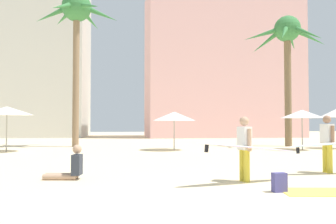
% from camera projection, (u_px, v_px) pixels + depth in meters
% --- Properties ---
extents(ground, '(120.00, 120.00, 0.00)m').
position_uv_depth(ground, '(277.00, 207.00, 6.31)').
color(ground, beige).
extents(hotel_pink, '(17.01, 8.83, 16.73)m').
position_uv_depth(hotel_pink, '(220.00, 65.00, 41.25)').
color(hotel_pink, beige).
rests_on(hotel_pink, ground).
extents(hotel_tower_gray, '(14.82, 11.49, 24.61)m').
position_uv_depth(hotel_tower_gray, '(24.00, 34.00, 42.52)').
color(hotel_tower_gray, beige).
rests_on(hotel_tower_gray, ground).
extents(palm_tree_far_left, '(5.83, 5.11, 8.72)m').
position_uv_depth(palm_tree_far_left, '(287.00, 41.00, 23.69)').
color(palm_tree_far_left, brown).
rests_on(palm_tree_far_left, ground).
extents(palm_tree_left, '(5.48, 5.14, 10.16)m').
position_uv_depth(palm_tree_left, '(77.00, 18.00, 23.34)').
color(palm_tree_left, '#896B4C').
rests_on(palm_tree_left, ground).
extents(cafe_umbrella_0, '(2.41, 2.41, 2.29)m').
position_uv_depth(cafe_umbrella_0, '(302.00, 114.00, 20.37)').
color(cafe_umbrella_0, gray).
rests_on(cafe_umbrella_0, ground).
extents(cafe_umbrella_2, '(2.77, 2.77, 2.41)m').
position_uv_depth(cafe_umbrella_2, '(7.00, 111.00, 18.83)').
color(cafe_umbrella_2, gray).
rests_on(cafe_umbrella_2, ground).
extents(cafe_umbrella_3, '(2.45, 2.45, 2.17)m').
position_uv_depth(cafe_umbrella_3, '(174.00, 116.00, 20.13)').
color(cafe_umbrella_3, gray).
rests_on(cafe_umbrella_3, ground).
extents(beach_towel, '(1.87, 1.23, 0.01)m').
position_uv_depth(beach_towel, '(323.00, 192.00, 7.67)').
color(beach_towel, '#F4CC4C').
rests_on(beach_towel, ground).
extents(backpack, '(0.31, 0.26, 0.42)m').
position_uv_depth(backpack, '(279.00, 183.00, 7.72)').
color(backpack, '#444283').
rests_on(backpack, ground).
extents(person_mid_right, '(2.82, 0.78, 1.74)m').
position_uv_depth(person_mid_right, '(330.00, 142.00, 10.62)').
color(person_mid_right, gold).
rests_on(person_mid_right, ground).
extents(person_near_left, '(1.02, 0.51, 0.93)m').
position_uv_depth(person_near_left, '(70.00, 168.00, 9.46)').
color(person_near_left, tan).
rests_on(person_near_left, ground).
extents(person_mid_center, '(2.99, 1.20, 1.67)m').
position_uv_depth(person_mid_center, '(246.00, 146.00, 9.01)').
color(person_mid_center, gold).
rests_on(person_mid_center, ground).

